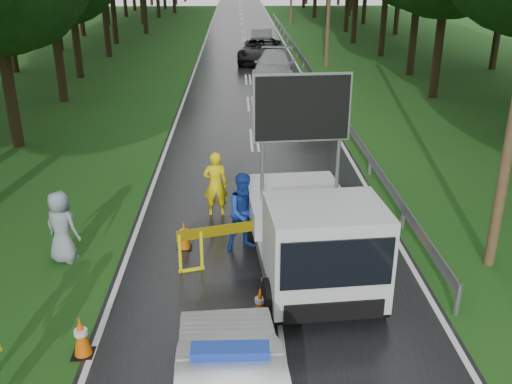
{
  "coord_description": "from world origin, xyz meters",
  "views": [
    {
      "loc": [
        -0.66,
        -9.55,
        6.67
      ],
      "look_at": [
        -0.22,
        3.47,
        1.3
      ],
      "focal_mm": 40.0,
      "sensor_mm": 36.0,
      "label": 1
    }
  ],
  "objects_px": {
    "queue_car_second": "(274,66)",
    "queue_car_fourth": "(262,40)",
    "work_truck": "(311,232)",
    "officer": "(216,184)",
    "queue_car_first": "(293,94)",
    "queue_car_third": "(261,50)",
    "barrier": "(233,234)",
    "civilian": "(245,212)"
  },
  "relations": [
    {
      "from": "queue_car_second",
      "to": "queue_car_fourth",
      "type": "xyz_separation_m",
      "value": [
        -0.24,
        12.0,
        -0.06
      ]
    },
    {
      "from": "work_truck",
      "to": "queue_car_fourth",
      "type": "height_order",
      "value": "work_truck"
    },
    {
      "from": "officer",
      "to": "queue_car_second",
      "type": "xyz_separation_m",
      "value": [
        2.82,
        19.03,
        -0.11
      ]
    },
    {
      "from": "work_truck",
      "to": "officer",
      "type": "height_order",
      "value": "work_truck"
    },
    {
      "from": "queue_car_first",
      "to": "queue_car_third",
      "type": "relative_size",
      "value": 0.66
    },
    {
      "from": "barrier",
      "to": "civilian",
      "type": "xyz_separation_m",
      "value": [
        0.3,
        0.84,
        0.17
      ]
    },
    {
      "from": "queue_car_first",
      "to": "civilian",
      "type": "bearing_deg",
      "value": -100.73
    },
    {
      "from": "queue_car_first",
      "to": "queue_car_second",
      "type": "relative_size",
      "value": 0.69
    },
    {
      "from": "officer",
      "to": "civilian",
      "type": "xyz_separation_m",
      "value": [
        0.78,
        -2.0,
        0.06
      ]
    },
    {
      "from": "queue_car_first",
      "to": "queue_car_third",
      "type": "bearing_deg",
      "value": 93.71
    },
    {
      "from": "queue_car_second",
      "to": "queue_car_third",
      "type": "distance_m",
      "value": 6.03
    },
    {
      "from": "queue_car_second",
      "to": "queue_car_fourth",
      "type": "relative_size",
      "value": 1.22
    },
    {
      "from": "barrier",
      "to": "queue_car_third",
      "type": "xyz_separation_m",
      "value": [
        1.78,
        27.87,
        0.0
      ]
    },
    {
      "from": "queue_car_fourth",
      "to": "civilian",
      "type": "bearing_deg",
      "value": -91.44
    },
    {
      "from": "barrier",
      "to": "queue_car_third",
      "type": "bearing_deg",
      "value": 70.11
    },
    {
      "from": "queue_car_first",
      "to": "queue_car_fourth",
      "type": "distance_m",
      "value": 18.72
    },
    {
      "from": "civilian",
      "to": "queue_car_first",
      "type": "distance_m",
      "value": 14.53
    },
    {
      "from": "civilian",
      "to": "queue_car_first",
      "type": "bearing_deg",
      "value": 59.39
    },
    {
      "from": "queue_car_third",
      "to": "queue_car_first",
      "type": "bearing_deg",
      "value": -77.61
    },
    {
      "from": "work_truck",
      "to": "queue_car_fourth",
      "type": "distance_m",
      "value": 34.55
    },
    {
      "from": "civilian",
      "to": "queue_car_third",
      "type": "relative_size",
      "value": 0.34
    },
    {
      "from": "work_truck",
      "to": "civilian",
      "type": "relative_size",
      "value": 2.84
    },
    {
      "from": "queue_car_first",
      "to": "queue_car_second",
      "type": "bearing_deg",
      "value": 93.0
    },
    {
      "from": "officer",
      "to": "queue_car_third",
      "type": "distance_m",
      "value": 25.13
    },
    {
      "from": "barrier",
      "to": "queue_car_first",
      "type": "xyz_separation_m",
      "value": [
        2.79,
        15.16,
        -0.15
      ]
    },
    {
      "from": "civilian",
      "to": "queue_car_third",
      "type": "height_order",
      "value": "civilian"
    },
    {
      "from": "barrier",
      "to": "officer",
      "type": "relative_size",
      "value": 1.36
    },
    {
      "from": "barrier",
      "to": "civilian",
      "type": "relative_size",
      "value": 1.28
    },
    {
      "from": "queue_car_first",
      "to": "queue_car_fourth",
      "type": "height_order",
      "value": "queue_car_fourth"
    },
    {
      "from": "barrier",
      "to": "queue_car_first",
      "type": "distance_m",
      "value": 15.41
    },
    {
      "from": "officer",
      "to": "queue_car_fourth",
      "type": "height_order",
      "value": "officer"
    },
    {
      "from": "queue_car_third",
      "to": "barrier",
      "type": "bearing_deg",
      "value": -85.82
    },
    {
      "from": "work_truck",
      "to": "queue_car_third",
      "type": "xyz_separation_m",
      "value": [
        0.08,
        28.54,
        -0.35
      ]
    },
    {
      "from": "queue_car_second",
      "to": "queue_car_third",
      "type": "xyz_separation_m",
      "value": [
        -0.56,
        6.0,
        -0.0
      ]
    },
    {
      "from": "queue_car_first",
      "to": "queue_car_third",
      "type": "distance_m",
      "value": 12.75
    },
    {
      "from": "civilian",
      "to": "queue_car_second",
      "type": "xyz_separation_m",
      "value": [
        2.04,
        21.03,
        -0.17
      ]
    },
    {
      "from": "barrier",
      "to": "queue_car_second",
      "type": "bearing_deg",
      "value": 67.65
    },
    {
      "from": "queue_car_third",
      "to": "queue_car_second",
      "type": "bearing_deg",
      "value": -76.81
    },
    {
      "from": "work_truck",
      "to": "barrier",
      "type": "distance_m",
      "value": 1.87
    },
    {
      "from": "queue_car_first",
      "to": "barrier",
      "type": "bearing_deg",
      "value": -101.29
    },
    {
      "from": "civilian",
      "to": "queue_car_second",
      "type": "bearing_deg",
      "value": 63.72
    },
    {
      "from": "work_truck",
      "to": "queue_car_first",
      "type": "xyz_separation_m",
      "value": [
        1.09,
        15.83,
        -0.51
      ]
    }
  ]
}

